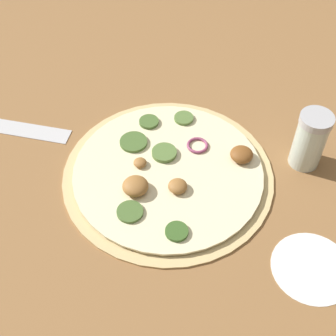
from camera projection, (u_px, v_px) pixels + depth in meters
The scene contains 4 objects.
ground_plane at pixel (168, 175), 0.74m from camera, with size 3.00×3.00×0.00m, color olive.
pizza at pixel (168, 172), 0.73m from camera, with size 0.33×0.33×0.03m.
spice_jar at pixel (310, 140), 0.72m from camera, with size 0.05×0.05×0.10m.
flour_patch at pixel (312, 268), 0.63m from camera, with size 0.11×0.11×0.00m.
Camera 1 is at (-0.20, 0.43, 0.57)m, focal length 50.00 mm.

